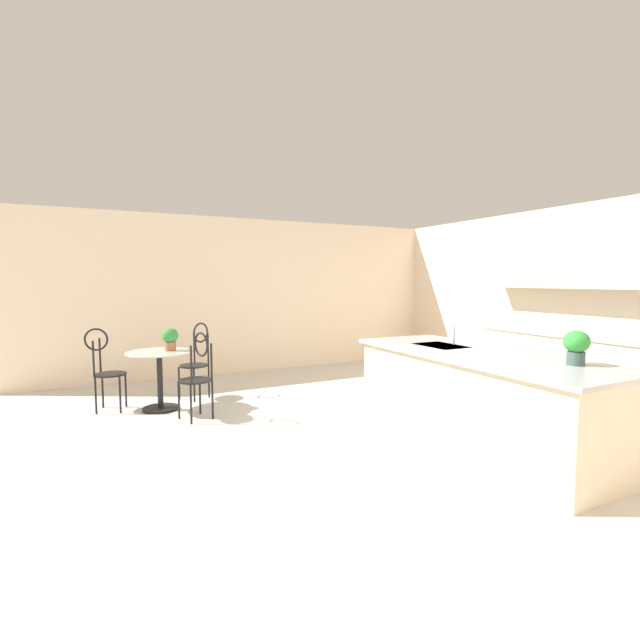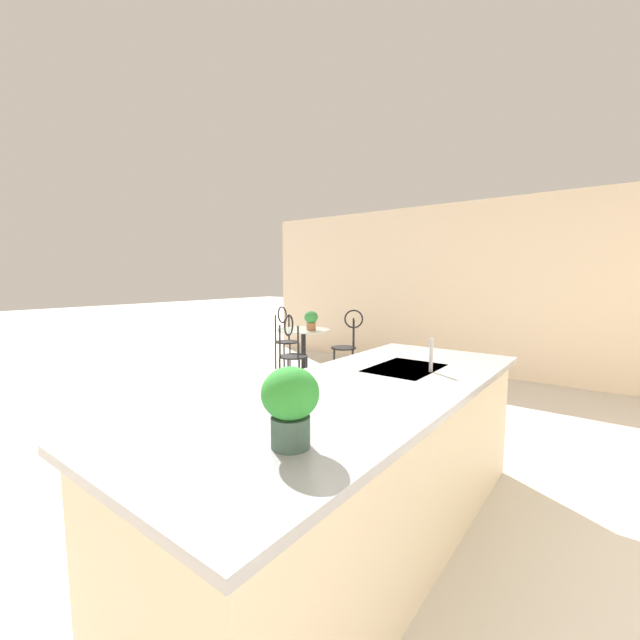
% 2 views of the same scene
% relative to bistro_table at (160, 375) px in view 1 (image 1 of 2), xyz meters
% --- Properties ---
extents(ground_plane, '(40.00, 40.00, 0.00)m').
position_rel_bistro_table_xyz_m(ground_plane, '(2.38, 1.81, -0.45)').
color(ground_plane, beige).
extents(wall_back, '(9.00, 0.12, 2.70)m').
position_rel_bistro_table_xyz_m(wall_back, '(2.38, 5.47, 0.90)').
color(wall_back, beige).
rests_on(wall_back, ground).
extents(wall_left_window, '(0.12, 7.80, 2.70)m').
position_rel_bistro_table_xyz_m(wall_left_window, '(-1.88, 1.81, 0.90)').
color(wall_left_window, beige).
rests_on(wall_left_window, ground).
extents(kitchen_island, '(2.80, 1.06, 0.92)m').
position_rel_bistro_table_xyz_m(kitchen_island, '(2.68, 2.66, 0.02)').
color(kitchen_island, beige).
rests_on(kitchen_island, ground).
extents(back_counter_run, '(2.44, 0.64, 1.52)m').
position_rel_bistro_table_xyz_m(back_counter_run, '(1.98, 5.02, 0.05)').
color(back_counter_run, beige).
rests_on(back_counter_run, ground).
extents(upper_cabinet_run, '(2.40, 0.36, 0.76)m').
position_rel_bistro_table_xyz_m(upper_cabinet_run, '(1.98, 4.99, 1.45)').
color(upper_cabinet_run, beige).
rests_on(upper_cabinet_run, back_counter_run).
extents(bistro_table, '(0.80, 0.80, 0.74)m').
position_rel_bistro_table_xyz_m(bistro_table, '(0.00, 0.00, 0.00)').
color(bistro_table, black).
rests_on(bistro_table, ground).
extents(chair_near_window, '(0.53, 0.53, 1.04)m').
position_rel_bistro_table_xyz_m(chair_near_window, '(-0.39, 0.54, 0.13)').
color(chair_near_window, black).
rests_on(chair_near_window, ground).
extents(chair_by_island, '(0.52, 0.48, 1.04)m').
position_rel_bistro_table_xyz_m(chair_by_island, '(0.65, 0.34, 0.13)').
color(chair_by_island, black).
rests_on(chair_by_island, ground).
extents(chair_toward_desk, '(0.47, 0.52, 1.04)m').
position_rel_bistro_table_xyz_m(chair_toward_desk, '(-0.26, -0.61, 0.13)').
color(chair_toward_desk, black).
rests_on(chair_toward_desk, ground).
extents(sink_faucet, '(0.02, 0.02, 0.22)m').
position_rel_bistro_table_xyz_m(sink_faucet, '(2.13, 2.84, 0.58)').
color(sink_faucet, '#B2B5BA').
rests_on(sink_faucet, kitchen_island).
extents(potted_plant_on_table, '(0.20, 0.20, 0.29)m').
position_rel_bistro_table_xyz_m(potted_plant_on_table, '(-0.01, 0.14, 0.46)').
color(potted_plant_on_table, '#9E603D').
rests_on(potted_plant_on_table, bistro_table).
extents(potted_plant_counter_far, '(0.21, 0.21, 0.29)m').
position_rel_bistro_table_xyz_m(potted_plant_counter_far, '(3.53, 2.88, 0.64)').
color(potted_plant_counter_far, '#385147').
rests_on(potted_plant_counter_far, kitchen_island).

